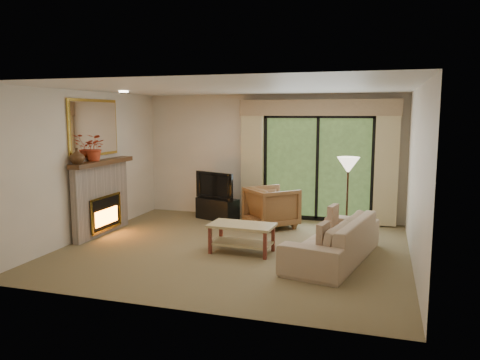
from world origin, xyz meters
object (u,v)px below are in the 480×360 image
(armchair, at_px, (272,207))
(sofa, at_px, (333,239))
(coffee_table, at_px, (242,238))
(media_console, at_px, (217,209))

(armchair, xyz_separation_m, sofa, (1.37, -1.76, -0.07))
(armchair, bearing_deg, sofa, 173.92)
(sofa, bearing_deg, coffee_table, -76.56)
(sofa, bearing_deg, media_console, -116.54)
(armchair, bearing_deg, coffee_table, 133.98)
(media_console, bearing_deg, sofa, -17.35)
(media_console, distance_m, coffee_table, 2.42)
(armchair, relative_size, coffee_table, 0.85)
(media_console, distance_m, armchair, 1.30)
(coffee_table, bearing_deg, armchair, 90.37)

